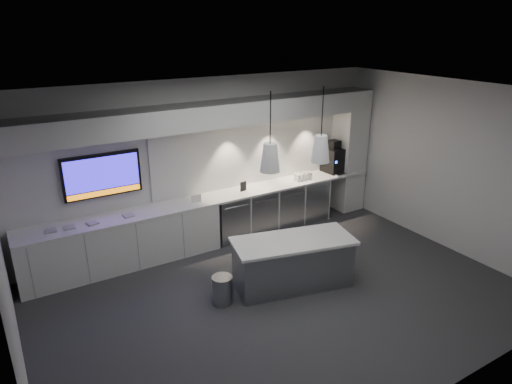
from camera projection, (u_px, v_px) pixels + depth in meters
floor at (282, 296)px, 6.90m from camera, size 7.00×7.00×0.00m
ceiling at (287, 96)px, 5.84m from camera, size 7.00×7.00×0.00m
wall_back at (207, 161)px, 8.37m from camera, size 7.00×0.00×7.00m
wall_front at (432, 288)px, 4.37m from camera, size 7.00×0.00×7.00m
wall_left at (3, 271)px, 4.67m from camera, size 0.00×7.00×7.00m
wall_right at (447, 166)px, 8.07m from camera, size 0.00×7.00×7.00m
back_counter at (216, 197)px, 8.33m from camera, size 6.80×0.65×0.04m
left_base_cabinets at (123, 242)px, 7.64m from camera, size 3.30×0.63×0.86m
fridge_unit_a at (229, 217)px, 8.61m from camera, size 0.60×0.61×0.85m
fridge_unit_b at (257, 211)px, 8.92m from camera, size 0.60×0.61×0.85m
fridge_unit_c at (284, 204)px, 9.22m from camera, size 0.60×0.61×0.85m
fridge_unit_d at (309, 199)px, 9.53m from camera, size 0.60×0.61×0.85m
backsplash at (263, 149)px, 8.92m from camera, size 4.60×0.03×1.30m
soffit at (213, 115)px, 7.82m from camera, size 6.90×0.60×0.40m
column at (349, 151)px, 9.75m from camera, size 0.55×0.55×2.60m
wall_tv at (102, 175)px, 7.39m from camera, size 1.25×0.07×0.72m
island at (293, 262)px, 7.07m from camera, size 1.99×1.20×0.78m
bin at (222, 290)px, 6.67m from camera, size 0.38×0.38×0.43m
coffee_machine at (334, 159)px, 9.59m from camera, size 0.40×0.56×0.68m
sign_black at (243, 186)px, 8.57m from camera, size 0.14×0.05×0.18m
sign_white at (196, 198)px, 8.04m from camera, size 0.18×0.04×0.14m
cup_cluster at (303, 176)px, 9.17m from camera, size 0.36×0.17×0.15m
tray_a at (51, 231)px, 6.94m from camera, size 0.17×0.17×0.02m
tray_b at (70, 227)px, 7.05m from camera, size 0.17×0.17×0.02m
tray_c at (93, 223)px, 7.20m from camera, size 0.19×0.19×0.02m
tray_d at (128, 215)px, 7.48m from camera, size 0.17×0.17×0.02m
pendant_left at (270, 157)px, 6.24m from camera, size 0.28×0.28×1.10m
pendant_right at (321, 149)px, 6.66m from camera, size 0.28×0.28×1.10m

